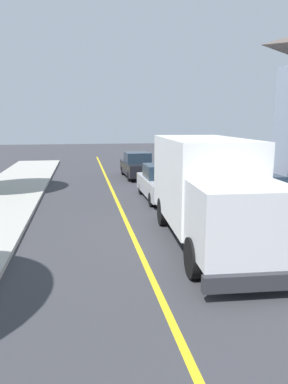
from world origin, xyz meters
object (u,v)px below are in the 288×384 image
(box_truck, at_px, (208,186))
(parked_car_near, at_px, (162,183))
(parked_van_across, at_px, (254,195))
(parked_car_mid, at_px, (138,166))

(box_truck, xyz_separation_m, parked_car_near, (-0.00, 6.35, -0.97))
(box_truck, height_order, parked_car_near, box_truck)
(parked_car_near, bearing_deg, parked_van_across, -49.42)
(parked_car_mid, bearing_deg, parked_car_near, -89.09)
(box_truck, height_order, parked_van_across, box_truck)
(parked_car_near, xyz_separation_m, parked_van_across, (3.00, -3.50, 0.00))
(parked_van_across, bearing_deg, parked_car_mid, 106.57)
(parked_car_near, distance_m, parked_car_mid, 6.95)
(parked_car_near, relative_size, parked_car_mid, 0.99)
(box_truck, bearing_deg, parked_car_mid, 90.49)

